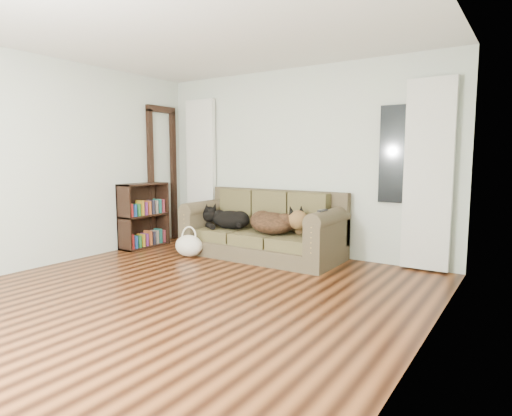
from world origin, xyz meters
The scene contains 15 objects.
floor centered at (0.00, 0.00, 0.00)m, with size 5.00×5.00×0.00m, color black.
ceiling centered at (0.00, 0.00, 2.60)m, with size 5.00×5.00×0.00m, color white.
wall_back centered at (0.00, 2.50, 1.30)m, with size 4.50×0.04×2.60m, color beige.
wall_left centered at (-2.25, 0.00, 1.30)m, with size 0.04×5.00×2.60m, color beige.
wall_right centered at (2.25, 0.00, 1.30)m, with size 0.04×5.00×2.60m, color beige.
curtain_left centered at (-1.70, 2.42, 1.15)m, with size 0.55×0.08×2.25m, color white.
curtain_right centered at (1.80, 2.42, 1.15)m, with size 0.55×0.08×2.25m, color white.
window_pane centered at (1.45, 2.47, 1.40)m, with size 0.50×0.03×1.20m, color black.
door_casing centered at (-2.20, 2.05, 1.05)m, with size 0.07×0.60×2.10m, color black.
sofa centered at (-0.25, 1.98, 0.45)m, with size 2.20×0.95×0.90m, color brown.
dog_black_lab centered at (-0.79, 1.95, 0.48)m, with size 0.62×0.43×0.26m, color black.
dog_shepherd centered at (-0.01, 1.92, 0.49)m, with size 0.72×0.51×0.32m, color black.
tv_remote centered at (0.75, 1.78, 0.73)m, with size 0.04×0.16×0.02m, color black.
tote_bag centered at (-1.08, 1.42, 0.16)m, with size 0.41×0.32×0.30m, color beige.
bookshelf centered at (-2.09, 1.53, 0.50)m, with size 0.29×0.78×0.97m, color black.
Camera 1 is at (2.88, -2.90, 1.37)m, focal length 30.00 mm.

